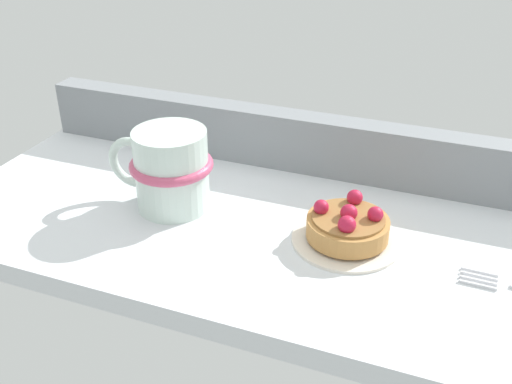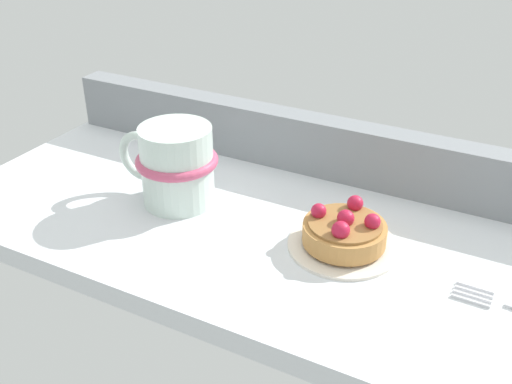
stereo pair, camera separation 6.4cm
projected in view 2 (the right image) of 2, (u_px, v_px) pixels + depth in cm
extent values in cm
cube|color=silver|center=(282.00, 239.00, 65.80)|extent=(79.14, 32.91, 2.45)
cube|color=gray|center=(333.00, 148.00, 74.66)|extent=(77.55, 3.61, 7.35)
cylinder|color=silver|center=(344.00, 243.00, 62.37)|extent=(11.67, 11.67, 0.68)
cylinder|color=silver|center=(344.00, 244.00, 62.46)|extent=(6.42, 6.42, 0.34)
cylinder|color=#B77F42|center=(345.00, 232.00, 61.68)|extent=(8.67, 8.67, 2.12)
cylinder|color=olive|center=(346.00, 222.00, 61.09)|extent=(7.63, 7.63, 0.30)
sphere|color=#B71938|center=(347.00, 217.00, 60.78)|extent=(1.81, 1.81, 1.81)
sphere|color=#B71938|center=(372.00, 222.00, 59.94)|extent=(1.65, 1.65, 1.65)
sphere|color=#B71938|center=(355.00, 203.00, 63.07)|extent=(1.73, 1.73, 1.73)
sphere|color=#B71938|center=(318.00, 212.00, 61.65)|extent=(1.63, 1.63, 1.63)
sphere|color=#B71938|center=(341.00, 230.00, 58.60)|extent=(1.86, 1.86, 1.86)
cylinder|color=silver|center=(175.00, 167.00, 67.95)|extent=(8.35, 8.35, 9.41)
torus|color=#C64C70|center=(175.00, 162.00, 67.62)|extent=(9.52, 9.52, 1.13)
torus|color=silver|center=(139.00, 158.00, 70.01)|extent=(6.32, 1.05, 6.32)
cube|color=silver|center=(476.00, 287.00, 56.15)|extent=(3.50, 0.32, 0.60)
cube|color=silver|center=(474.00, 291.00, 55.59)|extent=(3.50, 0.32, 0.60)
cube|color=silver|center=(472.00, 295.00, 55.03)|extent=(3.50, 0.32, 0.60)
cube|color=silver|center=(471.00, 300.00, 54.48)|extent=(3.50, 0.32, 0.60)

